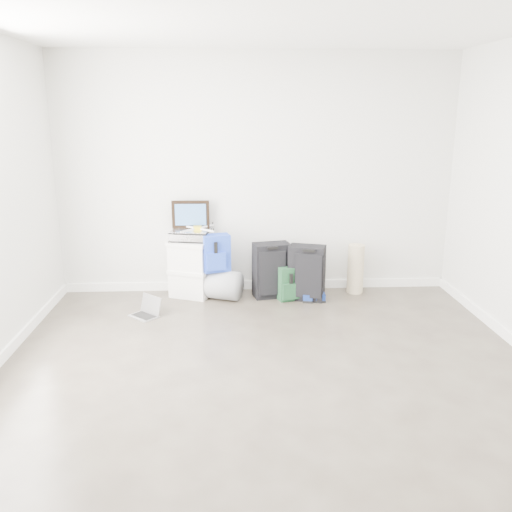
{
  "coord_description": "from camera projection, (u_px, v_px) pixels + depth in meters",
  "views": [
    {
      "loc": [
        -0.31,
        -3.65,
        2.06
      ],
      "look_at": [
        -0.03,
        1.9,
        0.57
      ],
      "focal_mm": 38.0,
      "sensor_mm": 36.0,
      "label": 1
    }
  ],
  "objects": [
    {
      "name": "room_envelope",
      "position": [
        275.0,
        163.0,
        3.64
      ],
      "size": [
        4.52,
        5.02,
        2.71
      ],
      "color": "silver",
      "rests_on": "ground"
    },
    {
      "name": "boxes_stack",
      "position": [
        192.0,
        268.0,
        6.16
      ],
      "size": [
        0.56,
        0.51,
        0.65
      ],
      "rotation": [
        0.0,
        0.0,
        -0.39
      ],
      "color": "white",
      "rests_on": "ground"
    },
    {
      "name": "painting",
      "position": [
        191.0,
        214.0,
        6.1
      ],
      "size": [
        0.42,
        0.04,
        0.32
      ],
      "rotation": [
        0.0,
        0.0,
        -0.02
      ],
      "color": "black",
      "rests_on": "briefcase"
    },
    {
      "name": "duffel_bag",
      "position": [
        217.0,
        284.0,
        6.11
      ],
      "size": [
        0.62,
        0.51,
        0.33
      ],
      "primitive_type": "cylinder",
      "rotation": [
        0.0,
        1.57,
        -0.39
      ],
      "color": "#94959C",
      "rests_on": "ground"
    },
    {
      "name": "laptop",
      "position": [
        147.0,
        311.0,
        5.6
      ],
      "size": [
        0.35,
        0.35,
        0.21
      ],
      "rotation": [
        0.0,
        0.0,
        -0.76
      ],
      "color": "#BDBDC1",
      "rests_on": "ground"
    },
    {
      "name": "blue_backpack",
      "position": [
        216.0,
        254.0,
        5.98
      ],
      "size": [
        0.33,
        0.28,
        0.41
      ],
      "rotation": [
        0.0,
        0.0,
        0.27
      ],
      "color": "#1941A8",
      "rests_on": "duffel_bag"
    },
    {
      "name": "green_backpack",
      "position": [
        290.0,
        284.0,
        6.06
      ],
      "size": [
        0.31,
        0.27,
        0.38
      ],
      "rotation": [
        0.0,
        0.0,
        0.3
      ],
      "color": "#153B1D",
      "rests_on": "ground"
    },
    {
      "name": "briefcase",
      "position": [
        191.0,
        235.0,
        6.06
      ],
      "size": [
        0.47,
        0.38,
        0.12
      ],
      "primitive_type": "cube",
      "rotation": [
        0.0,
        0.0,
        -0.19
      ],
      "color": "#B2B2B7",
      "rests_on": "boxes_stack"
    },
    {
      "name": "rolled_rug",
      "position": [
        356.0,
        269.0,
        6.27
      ],
      "size": [
        0.19,
        0.19,
        0.57
      ],
      "primitive_type": "cylinder",
      "color": "tan",
      "rests_on": "ground"
    },
    {
      "name": "large_suitcase",
      "position": [
        272.0,
        270.0,
        6.12
      ],
      "size": [
        0.44,
        0.33,
        0.62
      ],
      "rotation": [
        0.0,
        0.0,
        0.21
      ],
      "color": "black",
      "rests_on": "ground"
    },
    {
      "name": "carry_on",
      "position": [
        307.0,
        273.0,
        6.03
      ],
      "size": [
        0.44,
        0.36,
        0.62
      ],
      "rotation": [
        0.0,
        0.0,
        -0.31
      ],
      "color": "black",
      "rests_on": "ground"
    },
    {
      "name": "ground",
      "position": [
        273.0,
        394.0,
        4.07
      ],
      "size": [
        5.0,
        5.0,
        0.0
      ],
      "primitive_type": "plane",
      "color": "#352E27",
      "rests_on": "ground"
    },
    {
      "name": "shoes",
      "position": [
        314.0,
        295.0,
        6.1
      ],
      "size": [
        0.26,
        0.3,
        0.09
      ],
      "rotation": [
        0.0,
        0.0,
        -0.13
      ],
      "color": "black",
      "rests_on": "ground"
    },
    {
      "name": "drone",
      "position": [
        197.0,
        228.0,
        6.03
      ],
      "size": [
        0.39,
        0.39,
        0.05
      ],
      "rotation": [
        0.0,
        0.0,
        0.05
      ],
      "color": "gold",
      "rests_on": "briefcase"
    }
  ]
}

